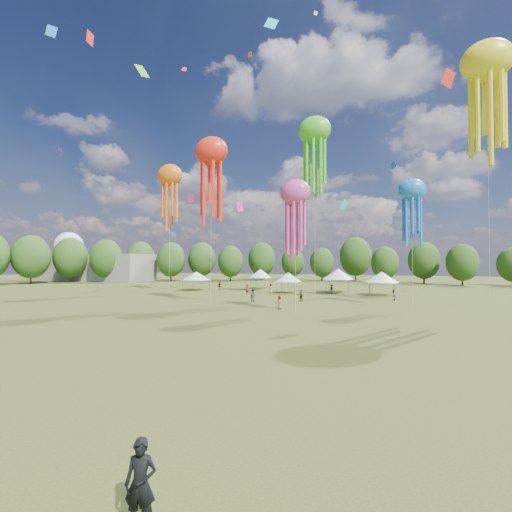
% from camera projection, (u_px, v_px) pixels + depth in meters
% --- Properties ---
extents(ground, '(300.00, 300.00, 0.00)m').
position_uv_depth(ground, '(39.00, 408.00, 12.88)').
color(ground, '#384416').
rests_on(ground, ground).
extents(observer_main, '(0.76, 0.61, 1.82)m').
position_uv_depth(observer_main, '(141.00, 484.00, 7.05)').
color(observer_main, black).
rests_on(observer_main, ground).
extents(spectator_near, '(1.07, 0.97, 1.78)m').
position_uv_depth(spectator_near, '(253.00, 296.00, 47.58)').
color(spectator_near, gray).
rests_on(spectator_near, ground).
extents(spectators_far, '(32.64, 24.98, 1.75)m').
position_uv_depth(spectators_far, '(291.00, 292.00, 55.41)').
color(spectators_far, gray).
rests_on(spectators_far, ground).
extents(festival_tents, '(40.59, 13.08, 4.39)m').
position_uv_depth(festival_tents, '(293.00, 275.00, 64.80)').
color(festival_tents, '#47474C').
rests_on(festival_tents, ground).
extents(show_kites, '(54.41, 20.84, 31.73)m').
position_uv_depth(show_kites, '(308.00, 152.00, 48.36)').
color(show_kites, '#FA2A16').
rests_on(show_kites, ground).
extents(small_kites, '(70.77, 53.02, 45.43)m').
position_uv_depth(small_kites, '(306.00, 102.00, 52.32)').
color(small_kites, '#FA2A16').
rests_on(small_kites, ground).
extents(treeline, '(201.57, 95.24, 13.43)m').
position_uv_depth(treeline, '(301.00, 258.00, 73.03)').
color(treeline, '#38281C').
rests_on(treeline, ground).
extents(hangar, '(40.00, 12.00, 8.00)m').
position_uv_depth(hangar, '(91.00, 268.00, 105.31)').
color(hangar, gray).
rests_on(hangar, ground).
extents(radome, '(9.00, 9.00, 16.00)m').
position_uv_depth(radome, '(69.00, 250.00, 116.56)').
color(radome, white).
rests_on(radome, ground).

